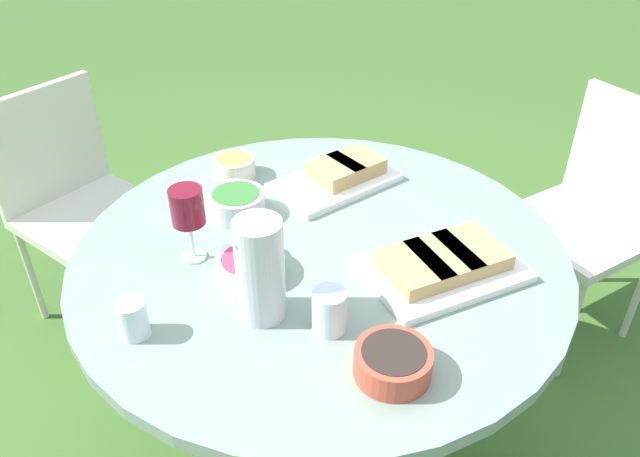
# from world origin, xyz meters

# --- Properties ---
(ground_plane) EXTENTS (40.00, 40.00, 0.00)m
(ground_plane) POSITION_xyz_m (0.00, 0.00, 0.00)
(ground_plane) COLOR #446B2B
(dining_table) EXTENTS (1.23, 1.23, 0.78)m
(dining_table) POSITION_xyz_m (0.00, 0.00, 0.66)
(dining_table) COLOR #4C4C51
(dining_table) RESTS_ON ground_plane
(chair_near_left) EXTENTS (0.56, 0.55, 0.89)m
(chair_near_left) POSITION_xyz_m (0.41, -1.05, 0.52)
(chair_near_left) COLOR beige
(chair_near_left) RESTS_ON ground_plane
(chair_far_back) EXTENTS (0.42, 0.44, 0.89)m
(chair_far_back) POSITION_xyz_m (-1.14, -0.01, 0.52)
(chair_far_back) COLOR beige
(chair_far_back) RESTS_ON ground_plane
(water_pitcher) EXTENTS (0.11, 0.10, 0.24)m
(water_pitcher) POSITION_xyz_m (0.23, 0.14, 0.90)
(water_pitcher) COLOR silver
(water_pitcher) RESTS_ON dining_table
(wine_glass) EXTENTS (0.08, 0.08, 0.19)m
(wine_glass) POSITION_xyz_m (0.28, -0.13, 0.92)
(wine_glass) COLOR silver
(wine_glass) RESTS_ON dining_table
(platter_bread_main) EXTENTS (0.38, 0.29, 0.06)m
(platter_bread_main) POSITION_xyz_m (-0.20, 0.23, 0.80)
(platter_bread_main) COLOR white
(platter_bread_main) RESTS_ON dining_table
(platter_charcuterie) EXTENTS (0.37, 0.24, 0.07)m
(platter_charcuterie) POSITION_xyz_m (-0.22, -0.24, 0.80)
(platter_charcuterie) COLOR white
(platter_charcuterie) RESTS_ON dining_table
(bowl_fries) EXTENTS (0.12, 0.12, 0.06)m
(bowl_fries) POSITION_xyz_m (0.03, -0.44, 0.81)
(bowl_fries) COLOR beige
(bowl_fries) RESTS_ON dining_table
(bowl_salad) EXTENTS (0.15, 0.15, 0.07)m
(bowl_salad) POSITION_xyz_m (0.11, -0.25, 0.81)
(bowl_salad) COLOR silver
(bowl_salad) RESTS_ON dining_table
(bowl_olives) EXTENTS (0.15, 0.15, 0.06)m
(bowl_olives) POSITION_xyz_m (0.09, 0.42, 0.81)
(bowl_olives) COLOR #B74733
(bowl_olives) RESTS_ON dining_table
(bowl_dip_red) EXTENTS (0.16, 0.16, 0.04)m
(bowl_dip_red) POSITION_xyz_m (0.19, -0.00, 0.80)
(bowl_dip_red) COLOR white
(bowl_dip_red) RESTS_ON dining_table
(cup_water_near) EXTENTS (0.06, 0.06, 0.09)m
(cup_water_near) POSITION_xyz_m (0.48, 0.06, 0.82)
(cup_water_near) COLOR silver
(cup_water_near) RESTS_ON dining_table
(cup_water_far) EXTENTS (0.07, 0.07, 0.10)m
(cup_water_far) POSITION_xyz_m (0.13, 0.25, 0.83)
(cup_water_far) COLOR silver
(cup_water_far) RESTS_ON dining_table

